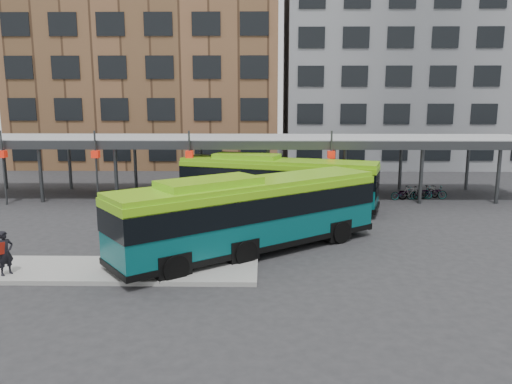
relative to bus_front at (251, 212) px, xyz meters
name	(u,v)px	position (x,y,z in m)	size (l,w,h in m)	color
ground	(225,250)	(-1.17, 0.32, -1.85)	(120.00, 120.00, 0.00)	#28282B
boarding_island	(82,270)	(-6.67, -2.68, -1.76)	(14.00, 3.00, 0.18)	gray
canopy	(238,141)	(-1.23, 13.19, 2.06)	(40.00, 6.53, 4.80)	#999B9E
building_brick	(152,58)	(-11.17, 32.32, 9.15)	(26.00, 14.00, 22.00)	brown
building_grey	(401,67)	(14.83, 32.32, 8.15)	(24.00, 14.00, 20.00)	slate
bus_front	(251,212)	(0.00, 0.00, 0.00)	(11.90, 9.93, 3.55)	#075154
bus_rear	(277,181)	(1.37, 9.15, -0.09)	(12.43, 6.14, 3.37)	#075154
pedestrian	(5,253)	(-9.24, -3.50, -0.80)	(0.69, 0.75, 1.71)	black
bike_rack	(420,193)	(11.23, 12.16, -1.38)	(3.99, 1.43, 0.99)	slate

